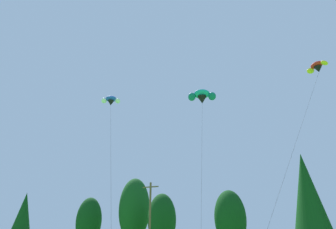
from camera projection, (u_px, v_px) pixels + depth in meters
treeline_tree_a at (23, 216)px, 57.96m from camera, size 4.24×4.24×12.01m
treeline_tree_b at (89, 221)px, 57.19m from camera, size 4.77×4.77×11.00m
treeline_tree_c at (134, 209)px, 54.86m from camera, size 5.59×5.59×14.02m
treeline_tree_d at (162, 219)px, 49.20m from camera, size 4.62×4.62×10.44m
treeline_tree_e at (230, 218)px, 42.75m from camera, size 4.47×4.47×9.88m
treeline_tree_f at (307, 192)px, 41.13m from camera, size 4.79×4.79×14.52m
utility_pole at (150, 221)px, 38.07m from camera, size 2.20×0.26×10.11m
parafoil_kite_high_blue_white at (111, 101)px, 35.79m from camera, size 8.74×10.83×17.62m
parafoil_kite_mid_teal at (202, 97)px, 38.95m from camera, size 3.79×9.88×19.42m
parafoil_kite_far_red_yellow at (317, 67)px, 32.84m from camera, size 8.76×11.26×19.65m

